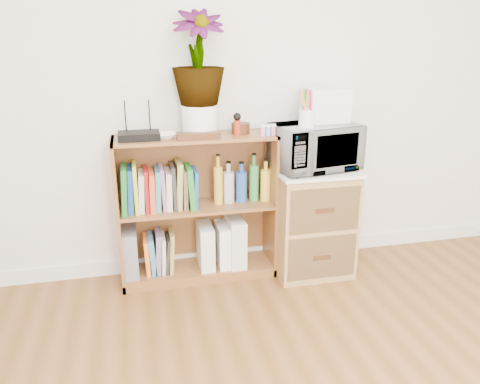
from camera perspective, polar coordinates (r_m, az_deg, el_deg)
name	(u,v)px	position (r m, az deg, el deg)	size (l,w,h in m)	color
skirting_board	(245,254)	(3.37, 0.58, -7.55)	(4.00, 0.02, 0.10)	white
bookshelf	(197,209)	(3.02, -5.24, -2.07)	(1.00, 0.30, 0.95)	brown
wicker_unit	(310,221)	(3.17, 8.57, -3.55)	(0.50, 0.45, 0.70)	#9E7542
microwave	(315,147)	(3.01, 9.11, 5.47)	(0.52, 0.35, 0.29)	silver
pen_cup	(307,118)	(2.87, 8.13, 8.88)	(0.10, 0.10, 0.11)	white
small_appliance	(325,105)	(3.08, 10.34, 10.40)	(0.26, 0.22, 0.21)	white
router	(139,136)	(2.84, -12.22, 6.72)	(0.24, 0.16, 0.04)	black
white_bowl	(165,136)	(2.83, -9.09, 6.77)	(0.13, 0.13, 0.03)	white
plant_pot	(200,120)	(2.89, -4.93, 8.71)	(0.22, 0.22, 0.18)	white
potted_plant	(198,58)	(2.85, -5.14, 16.00)	(0.31, 0.31, 0.55)	#2E712D
trinket_box	(199,136)	(2.78, -5.03, 6.83)	(0.26, 0.06, 0.04)	#381E0F
kokeshi_doll	(237,128)	(2.88, -0.35, 7.82)	(0.04, 0.04, 0.09)	#A42914
wooden_bowl	(241,128)	(2.94, 0.06, 7.77)	(0.11, 0.11, 0.07)	#351E0E
paint_jars	(268,131)	(2.88, 3.45, 7.46)	(0.12, 0.04, 0.06)	pink
file_box	(130,252)	(3.09, -13.22, -7.08)	(0.09, 0.24, 0.30)	slate
magazine_holder_left	(205,246)	(3.11, -4.24, -6.53)	(0.09, 0.23, 0.29)	silver
magazine_holder_mid	(224,245)	(3.13, -2.02, -6.42)	(0.09, 0.23, 0.28)	white
magazine_holder_right	(235,240)	(3.14, -0.58, -5.92)	(0.10, 0.26, 0.32)	silver
cookbooks	(159,188)	(2.94, -9.83, 0.46)	(0.47, 0.20, 0.30)	#1C6A29
liquor_bottles	(242,181)	(3.01, 0.22, 1.31)	(0.37, 0.07, 0.32)	gold
lower_books	(159,252)	(3.11, -9.85, -7.27)	(0.20, 0.19, 0.27)	orange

